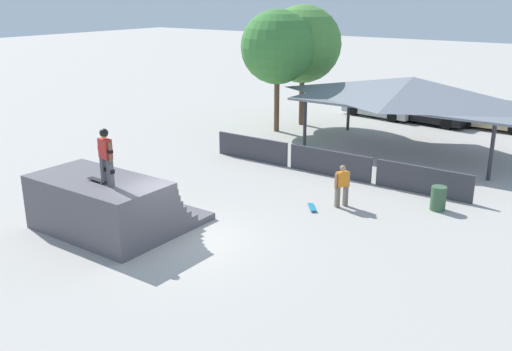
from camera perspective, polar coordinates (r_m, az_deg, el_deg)
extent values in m
plane|color=#ADA8A0|center=(17.57, -7.67, -6.50)|extent=(160.00, 160.00, 0.00)
cube|color=#565459|center=(19.16, -13.18, -4.36)|extent=(4.46, 4.08, 0.22)
cube|color=#565459|center=(18.83, -14.18, -4.12)|extent=(4.46, 3.23, 0.22)
cube|color=#565459|center=(18.66, -14.59, -3.64)|extent=(4.46, 2.92, 0.22)
cube|color=#565459|center=(18.52, -14.89, -3.10)|extent=(4.46, 2.71, 0.22)
cube|color=#565459|center=(18.40, -15.12, -2.53)|extent=(4.46, 2.56, 0.22)
cube|color=#565459|center=(18.29, -15.31, -1.93)|extent=(4.46, 2.45, 0.22)
cube|color=#565459|center=(18.20, -15.45, -1.31)|extent=(4.46, 2.38, 0.22)
cube|color=#565459|center=(18.12, -15.56, -0.67)|extent=(4.46, 2.34, 0.22)
cylinder|color=silver|center=(18.80, -12.87, 0.44)|extent=(4.37, 0.07, 0.07)
cube|color=#4C4C51|center=(17.17, -14.36, 0.24)|extent=(0.18, 0.18, 0.83)
cube|color=black|center=(17.17, -14.29, 0.42)|extent=(0.22, 0.17, 0.12)
cube|color=#4C4C51|center=(17.47, -14.96, 0.49)|extent=(0.18, 0.18, 0.83)
cube|color=black|center=(17.47, -14.89, 0.67)|extent=(0.22, 0.17, 0.12)
cube|color=red|center=(17.13, -14.85, 2.62)|extent=(0.48, 0.30, 0.58)
cylinder|color=brown|center=(16.91, -14.37, 2.29)|extent=(0.13, 0.13, 0.58)
cylinder|color=black|center=(16.90, -14.37, 2.33)|extent=(0.19, 0.19, 0.09)
cylinder|color=brown|center=(17.38, -15.29, 2.63)|extent=(0.13, 0.13, 0.58)
cylinder|color=black|center=(17.38, -15.30, 2.67)|extent=(0.19, 0.19, 0.09)
sphere|color=brown|center=(17.02, -14.96, 4.05)|extent=(0.23, 0.23, 0.23)
sphere|color=black|center=(17.02, -14.97, 4.14)|extent=(0.25, 0.25, 0.25)
cylinder|color=silver|center=(17.66, -14.85, -0.64)|extent=(0.05, 0.03, 0.05)
cylinder|color=silver|center=(17.58, -15.21, -0.75)|extent=(0.05, 0.03, 0.05)
cylinder|color=silver|center=(18.05, -15.83, -0.31)|extent=(0.05, 0.03, 0.05)
cylinder|color=silver|center=(17.98, -16.18, -0.42)|extent=(0.05, 0.03, 0.05)
cube|color=black|center=(17.81, -15.53, -0.42)|extent=(0.83, 0.24, 0.02)
cube|color=black|center=(17.51, -14.80, -0.61)|extent=(0.11, 0.21, 0.02)
cube|color=#6B6051|center=(20.13, 8.14, -2.15)|extent=(0.19, 0.19, 0.75)
cube|color=#6B6051|center=(20.30, 8.93, -2.01)|extent=(0.19, 0.19, 0.75)
cube|color=orange|center=(20.01, 8.62, -0.35)|extent=(0.38, 0.45, 0.53)
cylinder|color=#A87A5B|center=(19.89, 8.00, -0.56)|extent=(0.14, 0.14, 0.53)
cylinder|color=#A87A5B|center=(20.15, 9.23, -0.38)|extent=(0.14, 0.14, 0.53)
sphere|color=#A87A5B|center=(19.89, 8.68, 0.75)|extent=(0.21, 0.21, 0.21)
cylinder|color=silver|center=(19.79, 5.93, -3.49)|extent=(0.06, 0.06, 0.05)
cylinder|color=silver|center=(19.77, 5.53, -3.51)|extent=(0.06, 0.06, 0.05)
cylinder|color=silver|center=(20.24, 5.71, -2.99)|extent=(0.06, 0.06, 0.05)
cylinder|color=silver|center=(20.22, 5.32, -3.00)|extent=(0.06, 0.06, 0.05)
cube|color=teal|center=(19.99, 5.62, -3.15)|extent=(0.65, 0.74, 0.02)
cube|color=teal|center=(19.65, 5.79, -3.48)|extent=(0.22, 0.20, 0.02)
cube|color=#3D3D42|center=(25.57, -0.38, 2.72)|extent=(3.69, 0.12, 1.05)
cube|color=#3D3D42|center=(23.57, 7.38, 1.25)|extent=(3.69, 0.12, 1.05)
cube|color=#3D3D42|center=(22.09, 16.37, -0.48)|extent=(3.69, 0.12, 1.05)
cylinder|color=#2D2D33|center=(27.52, 4.91, 5.12)|extent=(0.16, 0.16, 2.33)
cylinder|color=#2D2D33|center=(24.43, 22.48, 2.17)|extent=(0.16, 0.16, 2.33)
cylinder|color=#2D2D33|center=(31.48, 9.24, 6.57)|extent=(0.16, 0.16, 2.33)
cube|color=slate|center=(27.51, 15.25, 7.15)|extent=(10.10, 5.42, 0.10)
pyramid|color=slate|center=(27.42, 15.35, 8.37)|extent=(9.90, 5.31, 1.09)
cylinder|color=brown|center=(30.83, 2.08, 7.28)|extent=(0.28, 0.28, 3.10)
sphere|color=#3D7F38|center=(30.43, 2.15, 12.73)|extent=(3.86, 3.86, 3.86)
cylinder|color=brown|center=(32.53, 4.58, 7.68)|extent=(0.28, 0.28, 2.98)
sphere|color=#4C893D|center=(32.14, 4.72, 12.96)|extent=(4.21, 4.21, 4.21)
cylinder|color=#385B3D|center=(20.65, 17.77, -2.19)|extent=(0.52, 0.52, 0.85)
cube|color=#A8AAAF|center=(35.45, 12.27, 6.52)|extent=(4.61, 2.28, 0.62)
cube|color=#283342|center=(35.41, 12.17, 7.40)|extent=(2.23, 1.68, 0.46)
cube|color=#A8AAAF|center=(35.37, 12.19, 7.77)|extent=(2.13, 1.63, 0.04)
cylinder|color=black|center=(35.45, 14.76, 6.07)|extent=(0.66, 0.29, 0.64)
cylinder|color=black|center=(34.17, 13.50, 5.74)|extent=(0.66, 0.29, 0.64)
cylinder|color=black|center=(36.81, 11.09, 6.74)|extent=(0.66, 0.29, 0.64)
cylinder|color=black|center=(35.57, 9.75, 6.44)|extent=(0.66, 0.29, 0.64)
cube|color=black|center=(34.31, 17.21, 5.76)|extent=(4.29, 2.27, 0.62)
cube|color=#283342|center=(34.26, 17.13, 6.67)|extent=(2.07, 1.71, 0.46)
cube|color=black|center=(34.22, 17.16, 7.05)|extent=(1.98, 1.66, 0.04)
cylinder|color=black|center=(34.55, 19.63, 5.33)|extent=(0.66, 0.28, 0.64)
cylinder|color=black|center=(33.12, 18.49, 4.94)|extent=(0.66, 0.28, 0.64)
cylinder|color=black|center=(35.59, 15.96, 6.02)|extent=(0.66, 0.28, 0.64)
cylinder|color=black|center=(34.20, 14.71, 5.66)|extent=(0.66, 0.28, 0.64)
cube|color=tan|center=(34.10, 22.70, 5.11)|extent=(4.19, 1.78, 0.62)
cube|color=#283342|center=(34.02, 22.63, 6.02)|extent=(1.95, 1.47, 0.46)
cube|color=tan|center=(33.98, 22.68, 6.40)|extent=(1.86, 1.44, 0.04)
cylinder|color=black|center=(35.18, 21.00, 5.39)|extent=(0.64, 0.21, 0.64)
cylinder|color=black|center=(33.71, 20.25, 4.97)|extent=(0.64, 0.21, 0.64)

